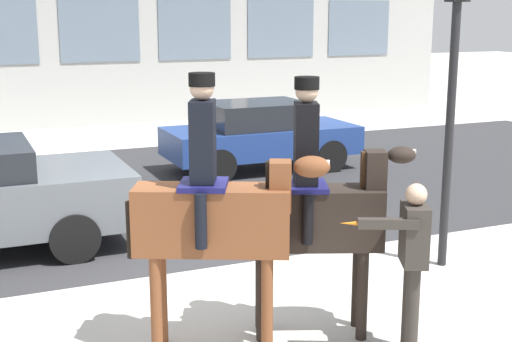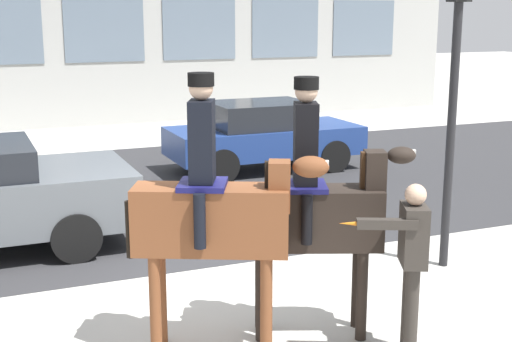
{
  "view_description": "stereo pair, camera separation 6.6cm",
  "coord_description": "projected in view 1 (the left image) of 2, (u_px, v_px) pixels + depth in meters",
  "views": [
    {
      "loc": [
        -2.61,
        -7.7,
        3.21
      ],
      "look_at": [
        0.26,
        -1.01,
        1.59
      ],
      "focal_mm": 50.0,
      "sensor_mm": 36.0,
      "label": 1
    },
    {
      "loc": [
        -2.55,
        -7.72,
        3.21
      ],
      "look_at": [
        0.26,
        -1.01,
        1.59
      ],
      "focal_mm": 50.0,
      "sensor_mm": 36.0,
      "label": 2
    }
  ],
  "objects": [
    {
      "name": "mounted_horse_lead",
      "position": [
        215.0,
        213.0,
        6.62
      ],
      "size": [
        1.78,
        1.06,
        2.69
      ],
      "rotation": [
        0.0,
        0.0,
        -0.44
      ],
      "color": "brown",
      "rests_on": "ground_plane"
    },
    {
      "name": "ground_plane",
      "position": [
        203.0,
        284.0,
        8.61
      ],
      "size": [
        80.0,
        80.0,
        0.0
      ],
      "primitive_type": "plane",
      "color": "#B2AFA8"
    },
    {
      "name": "street_car_far_lane",
      "position": [
        260.0,
        134.0,
        14.72
      ],
      "size": [
        3.93,
        1.78,
        1.42
      ],
      "color": "navy",
      "rests_on": "ground_plane"
    },
    {
      "name": "pedestrian_bystander",
      "position": [
        412.0,
        255.0,
        6.64
      ],
      "size": [
        0.91,
        0.46,
        1.68
      ],
      "rotation": [
        0.0,
        0.0,
        2.7
      ],
      "color": "#332D28",
      "rests_on": "ground_plane"
    },
    {
      "name": "mounted_horse_companion",
      "position": [
        315.0,
        209.0,
        7.02
      ],
      "size": [
        1.7,
        0.93,
        2.62
      ],
      "rotation": [
        0.0,
        0.0,
        -0.38
      ],
      "color": "black",
      "rests_on": "ground_plane"
    },
    {
      "name": "traffic_light",
      "position": [
        455.0,
        54.0,
        8.67
      ],
      "size": [
        0.24,
        0.29,
        4.05
      ],
      "color": "black",
      "rests_on": "ground_plane"
    },
    {
      "name": "road_surface",
      "position": [
        117.0,
        194.0,
        12.87
      ],
      "size": [
        25.67,
        8.5,
        0.01
      ],
      "color": "#2D2D30",
      "rests_on": "ground_plane"
    }
  ]
}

